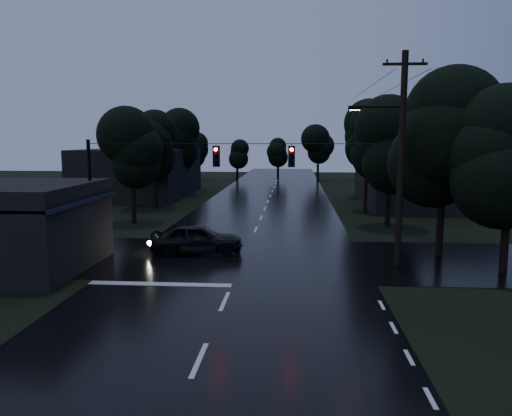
# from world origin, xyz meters

# --- Properties ---
(ground) EXTENTS (160.00, 160.00, 0.00)m
(ground) POSITION_xyz_m (0.00, 0.00, 0.00)
(ground) COLOR black
(ground) RESTS_ON ground
(main_road) EXTENTS (12.00, 120.00, 0.02)m
(main_road) POSITION_xyz_m (0.00, 30.00, 0.00)
(main_road) COLOR black
(main_road) RESTS_ON ground
(cross_street) EXTENTS (60.00, 9.00, 0.02)m
(cross_street) POSITION_xyz_m (0.00, 12.00, 0.00)
(cross_street) COLOR black
(cross_street) RESTS_ON ground
(building_far_right) EXTENTS (10.00, 14.00, 4.40)m
(building_far_right) POSITION_xyz_m (14.00, 34.00, 2.20)
(building_far_right) COLOR black
(building_far_right) RESTS_ON ground
(building_far_left) EXTENTS (10.00, 16.00, 5.00)m
(building_far_left) POSITION_xyz_m (-14.00, 40.00, 2.50)
(building_far_left) COLOR black
(building_far_left) RESTS_ON ground
(utility_pole_main) EXTENTS (3.50, 0.30, 10.00)m
(utility_pole_main) POSITION_xyz_m (7.41, 11.00, 5.26)
(utility_pole_main) COLOR black
(utility_pole_main) RESTS_ON ground
(utility_pole_far) EXTENTS (2.00, 0.30, 7.50)m
(utility_pole_far) POSITION_xyz_m (8.30, 28.00, 3.88)
(utility_pole_far) COLOR black
(utility_pole_far) RESTS_ON ground
(anchor_pole_left) EXTENTS (0.18, 0.18, 6.00)m
(anchor_pole_left) POSITION_xyz_m (-7.50, 11.00, 3.00)
(anchor_pole_left) COLOR black
(anchor_pole_left) RESTS_ON ground
(span_signals) EXTENTS (15.00, 0.37, 1.12)m
(span_signals) POSITION_xyz_m (0.56, 10.99, 5.24)
(span_signals) COLOR black
(span_signals) RESTS_ON ground
(tree_corner_near) EXTENTS (4.48, 4.48, 9.44)m
(tree_corner_near) POSITION_xyz_m (10.00, 13.00, 5.99)
(tree_corner_near) COLOR black
(tree_corner_near) RESTS_ON ground
(tree_corner_far) EXTENTS (3.92, 3.92, 8.26)m
(tree_corner_far) POSITION_xyz_m (12.00, 10.00, 5.24)
(tree_corner_far) COLOR black
(tree_corner_far) RESTS_ON ground
(tree_left_a) EXTENTS (3.92, 3.92, 8.26)m
(tree_left_a) POSITION_xyz_m (-9.00, 22.00, 5.24)
(tree_left_a) COLOR black
(tree_left_a) RESTS_ON ground
(tree_left_b) EXTENTS (4.20, 4.20, 8.85)m
(tree_left_b) POSITION_xyz_m (-9.60, 30.00, 5.62)
(tree_left_b) COLOR black
(tree_left_b) RESTS_ON ground
(tree_left_c) EXTENTS (4.48, 4.48, 9.44)m
(tree_left_c) POSITION_xyz_m (-10.20, 40.00, 5.99)
(tree_left_c) COLOR black
(tree_left_c) RESTS_ON ground
(tree_right_a) EXTENTS (4.20, 4.20, 8.85)m
(tree_right_a) POSITION_xyz_m (9.00, 22.00, 5.62)
(tree_right_a) COLOR black
(tree_right_a) RESTS_ON ground
(tree_right_b) EXTENTS (4.48, 4.48, 9.44)m
(tree_right_b) POSITION_xyz_m (9.60, 30.00, 5.99)
(tree_right_b) COLOR black
(tree_right_b) RESTS_ON ground
(tree_right_c) EXTENTS (4.76, 4.76, 10.03)m
(tree_right_c) POSITION_xyz_m (10.20, 40.00, 6.37)
(tree_right_c) COLOR black
(tree_right_c) RESTS_ON ground
(car) EXTENTS (5.01, 2.47, 1.64)m
(car) POSITION_xyz_m (-2.56, 12.76, 0.82)
(car) COLOR black
(car) RESTS_ON ground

